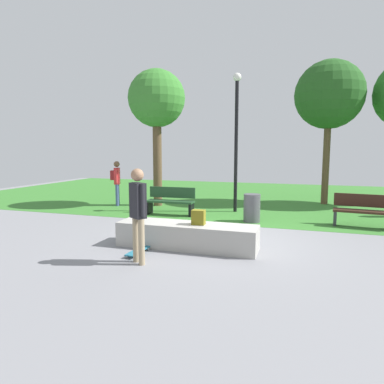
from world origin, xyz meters
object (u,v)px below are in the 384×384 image
object	(u,v)px
skateboard_by_ledge	(139,251)
tree_leaning_ash	(157,101)
backpack_on_ledge	(198,217)
trash_bin	(252,208)
park_bench_far_left	(171,200)
park_bench_near_lamppost	(364,210)
skater_performing_trick	(138,208)
tree_broad_elm	(329,96)
lamp_post	(236,130)
pedestrian_with_backpack	(116,179)
concrete_ledge	(187,236)

from	to	relation	value
skateboard_by_ledge	tree_leaning_ash	xyz separation A→B (m)	(-2.07, 5.81, 3.91)
backpack_on_ledge	trash_bin	size ratio (longest dim) A/B	0.38
park_bench_far_left	park_bench_near_lamppost	bearing A→B (deg)	-0.66
skateboard_by_ledge	park_bench_far_left	size ratio (longest dim) A/B	0.50
park_bench_near_lamppost	park_bench_far_left	xyz separation A→B (m)	(-5.81, 0.07, 0.00)
skater_performing_trick	park_bench_far_left	distance (m)	4.93
park_bench_far_left	tree_leaning_ash	xyz separation A→B (m)	(-1.16, 1.61, 3.49)
backpack_on_ledge	tree_broad_elm	bearing A→B (deg)	-113.55
skater_performing_trick	lamp_post	world-z (taller)	lamp_post
backpack_on_ledge	tree_leaning_ash	world-z (taller)	tree_leaning_ash
skater_performing_trick	pedestrian_with_backpack	world-z (taller)	skater_performing_trick
backpack_on_ledge	pedestrian_with_backpack	distance (m)	6.52
tree_broad_elm	lamp_post	world-z (taller)	tree_broad_elm
skater_performing_trick	tree_broad_elm	xyz separation A→B (m)	(3.83, 8.71, 3.15)
park_bench_near_lamppost	tree_leaning_ash	bearing A→B (deg)	166.51
concrete_ledge	park_bench_near_lamppost	distance (m)	5.32
tree_broad_elm	lamp_post	bearing A→B (deg)	-137.99
tree_broad_elm	pedestrian_with_backpack	size ratio (longest dim) A/B	3.24
concrete_ledge	backpack_on_ledge	world-z (taller)	backpack_on_ledge
tree_broad_elm	tree_leaning_ash	bearing A→B (deg)	-159.11
park_bench_near_lamppost	trash_bin	distance (m)	3.09
park_bench_near_lamppost	lamp_post	world-z (taller)	lamp_post
park_bench_far_left	trash_bin	distance (m)	2.75
tree_leaning_ash	concrete_ledge	bearing A→B (deg)	-60.39
park_bench_near_lamppost	pedestrian_with_backpack	bearing A→B (deg)	172.26
backpack_on_ledge	concrete_ledge	bearing A→B (deg)	-1.77
skater_performing_trick	lamp_post	xyz separation A→B (m)	(0.76, 5.94, 1.74)
park_bench_near_lamppost	tree_broad_elm	bearing A→B (deg)	101.06
park_bench_far_left	lamp_post	world-z (taller)	lamp_post
tree_broad_elm	lamp_post	size ratio (longest dim) A/B	1.18
park_bench_near_lamppost	pedestrian_with_backpack	size ratio (longest dim) A/B	0.96
tree_broad_elm	trash_bin	xyz separation A→B (m)	(-2.29, -4.31, -3.80)
backpack_on_ledge	skater_performing_trick	world-z (taller)	skater_performing_trick
backpack_on_ledge	lamp_post	bearing A→B (deg)	-90.78
lamp_post	tree_broad_elm	bearing A→B (deg)	42.01
backpack_on_ledge	pedestrian_with_backpack	size ratio (longest dim) A/B	0.19
concrete_ledge	park_bench_near_lamppost	bearing A→B (deg)	39.87
skater_performing_trick	tree_broad_elm	size ratio (longest dim) A/B	0.33
park_bench_far_left	pedestrian_with_backpack	size ratio (longest dim) A/B	0.94
pedestrian_with_backpack	skateboard_by_ledge	bearing A→B (deg)	-56.05
skater_performing_trick	lamp_post	distance (m)	6.23
park_bench_far_left	tree_broad_elm	world-z (taller)	tree_broad_elm
backpack_on_ledge	skater_performing_trick	size ratio (longest dim) A/B	0.18
lamp_post	trash_bin	size ratio (longest dim) A/B	5.57
skateboard_by_ledge	skater_performing_trick	bearing A→B (deg)	-62.53
skater_performing_trick	park_bench_far_left	size ratio (longest dim) A/B	1.13
skateboard_by_ledge	park_bench_far_left	bearing A→B (deg)	102.17
tree_broad_elm	trash_bin	world-z (taller)	tree_broad_elm
skateboard_by_ledge	park_bench_near_lamppost	world-z (taller)	park_bench_near_lamppost
park_bench_near_lamppost	pedestrian_with_backpack	distance (m)	8.56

